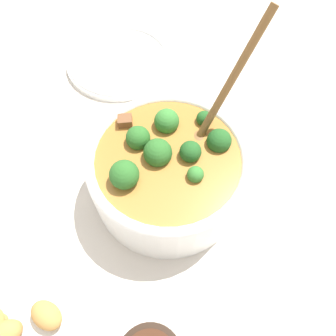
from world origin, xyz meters
name	(u,v)px	position (x,y,z in m)	size (l,w,h in m)	color
ground_plane	(168,188)	(0.00, 0.00, 0.00)	(4.00, 4.00, 0.00)	silver
stew_bowl	(168,170)	(0.00, 0.00, 0.06)	(0.25, 0.25, 0.28)	white
empty_plate	(120,60)	(0.31, 0.14, 0.01)	(0.24, 0.24, 0.02)	white
food_plate	(0,327)	(-0.24, 0.21, 0.01)	(0.26, 0.26, 0.05)	white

